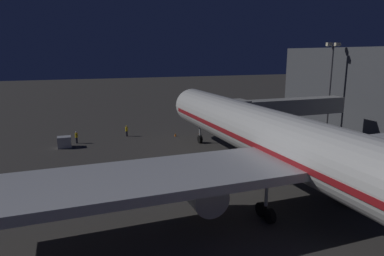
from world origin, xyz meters
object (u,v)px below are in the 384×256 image
apron_floodlight_mast (330,79)px  ground_crew_near_nose_gear (76,137)px  airliner_at_gate (301,149)px  ground_crew_marshaller_fwd (127,130)px  baggage_container_near_belt (64,142)px  jet_bridge (277,108)px  traffic_cone_nose_port (200,133)px  traffic_cone_nose_starboard (175,135)px

apron_floodlight_mast → ground_crew_near_nose_gear: size_ratio=8.14×
airliner_at_gate → ground_crew_marshaller_fwd: size_ratio=32.74×
baggage_container_near_belt → ground_crew_near_nose_gear: bearing=-133.1°
apron_floodlight_mast → jet_bridge: bearing=19.4°
traffic_cone_nose_port → baggage_container_near_belt: bearing=2.4°
traffic_cone_nose_starboard → apron_floodlight_mast: bearing=171.5°
jet_bridge → ground_crew_marshaller_fwd: 24.49m
baggage_container_near_belt → traffic_cone_nose_starboard: 17.36m
jet_bridge → baggage_container_near_belt: bearing=-15.0°
apron_floodlight_mast → airliner_at_gate: bearing=44.4°
jet_bridge → traffic_cone_nose_port: 13.77m
airliner_at_gate → ground_crew_marshaller_fwd: bearing=-73.0°
apron_floodlight_mast → ground_crew_marshaller_fwd: bearing=-11.2°
ground_crew_near_nose_gear → traffic_cone_nose_port: size_ratio=3.42×
traffic_cone_nose_starboard → baggage_container_near_belt: bearing=3.1°
airliner_at_gate → baggage_container_near_belt: bearing=-55.3°
jet_bridge → apron_floodlight_mast: 15.67m
apron_floodlight_mast → ground_crew_marshaller_fwd: 36.83m
traffic_cone_nose_port → traffic_cone_nose_starboard: same height
baggage_container_near_belt → traffic_cone_nose_port: 21.76m
ground_crew_marshaller_fwd → traffic_cone_nose_starboard: (-7.55, 2.86, -0.73)m
airliner_at_gate → traffic_cone_nose_port: 29.62m
baggage_container_near_belt → ground_crew_near_nose_gear: (-1.78, -1.90, 0.23)m
ground_crew_near_nose_gear → traffic_cone_nose_starboard: size_ratio=3.42×
baggage_container_near_belt → ground_crew_near_nose_gear: size_ratio=1.00×
apron_floodlight_mast → traffic_cone_nose_port: size_ratio=27.86×
airliner_at_gate → ground_crew_near_nose_gear: (17.75, -30.09, -4.20)m
baggage_container_near_belt → ground_crew_near_nose_gear: ground_crew_near_nose_gear is taller
baggage_container_near_belt → ground_crew_marshaller_fwd: (-9.78, -3.79, 0.19)m
airliner_at_gate → ground_crew_near_nose_gear: bearing=-59.5°
airliner_at_gate → jet_bridge: airliner_at_gate is taller
baggage_container_near_belt → jet_bridge: bearing=165.0°
jet_bridge → baggage_container_near_belt: size_ratio=10.90×
baggage_container_near_belt → airliner_at_gate: bearing=124.7°
ground_crew_marshaller_fwd → traffic_cone_nose_starboard: ground_crew_marshaller_fwd is taller
ground_crew_near_nose_gear → traffic_cone_nose_port: (-19.95, 0.97, -0.77)m
apron_floodlight_mast → ground_crew_near_nose_gear: apron_floodlight_mast is taller
jet_bridge → traffic_cone_nose_starboard: (13.33, -9.17, -5.08)m
jet_bridge → apron_floodlight_mast: bearing=-160.6°
airliner_at_gate → ground_crew_marshaller_fwd: airliner_at_gate is taller
jet_bridge → baggage_container_near_belt: jet_bridge is taller
traffic_cone_nose_port → traffic_cone_nose_starboard: (4.40, 0.00, 0.00)m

